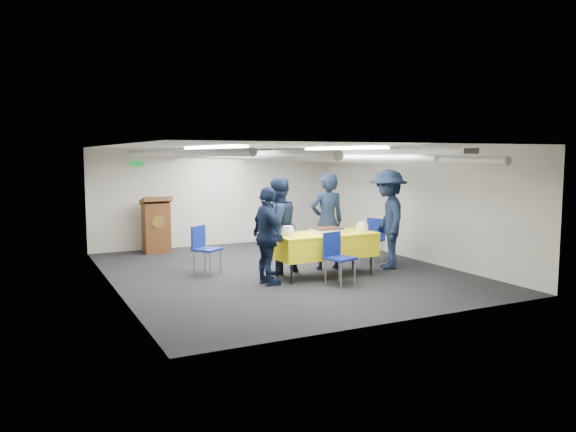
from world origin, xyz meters
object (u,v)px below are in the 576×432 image
object	(u,v)px
podium	(156,225)
chair_right	(373,236)
serving_table	(324,245)
sheet_cake	(327,230)
chair_near	(336,253)
sailor_d	(388,219)
sailor_c	(268,236)
sailor_b	(278,226)
chair_left	(203,245)
sailor_a	(327,221)

from	to	relation	value
podium	chair_right	bearing A→B (deg)	-39.47
serving_table	sheet_cake	size ratio (longest dim) A/B	3.54
chair_near	chair_right	world-z (taller)	same
sheet_cake	sailor_d	bearing A→B (deg)	1.65
serving_table	sailor_c	size ratio (longest dim) A/B	1.13
sailor_b	sailor_d	bearing A→B (deg)	151.25
podium	chair_near	bearing A→B (deg)	-65.82
sailor_b	sailor_d	size ratio (longest dim) A/B	0.93
chair_right	chair_left	world-z (taller)	same
podium	sailor_a	world-z (taller)	sailor_a
podium	serving_table	bearing A→B (deg)	-60.54
chair_left	sailor_a	distance (m)	2.33
chair_near	sailor_d	world-z (taller)	sailor_d
sheet_cake	sailor_d	distance (m)	1.35
sailor_b	sailor_c	bearing A→B (deg)	39.45
podium	sailor_c	world-z (taller)	sailor_c
podium	sailor_b	xyz separation A→B (m)	(1.47, -3.15, 0.26)
sailor_d	sailor_b	bearing A→B (deg)	-78.34
podium	sailor_d	bearing A→B (deg)	-45.83
sailor_c	chair_near	bearing A→B (deg)	-117.30
sheet_cake	chair_right	xyz separation A→B (m)	(1.46, 0.67, -0.28)
sheet_cake	sailor_a	bearing A→B (deg)	60.03
podium	chair_left	size ratio (longest dim) A/B	1.44
sailor_a	sailor_d	xyz separation A→B (m)	(1.09, -0.41, 0.03)
sheet_cake	podium	size ratio (longest dim) A/B	0.41
serving_table	sailor_a	world-z (taller)	sailor_a
sailor_b	chair_right	bearing A→B (deg)	168.33
sheet_cake	podium	xyz separation A→B (m)	(-2.19, 3.69, -0.20)
chair_right	serving_table	bearing A→B (deg)	-155.10
podium	sailor_d	xyz separation A→B (m)	(3.54, -3.65, 0.33)
serving_table	chair_left	distance (m)	2.19
chair_right	sailor_d	world-z (taller)	sailor_d
chair_left	sailor_b	bearing A→B (deg)	-24.75
podium	chair_near	distance (m)	4.80
sheet_cake	sailor_b	bearing A→B (deg)	143.52
chair_near	chair_left	world-z (taller)	same
sailor_c	chair_right	bearing A→B (deg)	-73.89
sheet_cake	sailor_d	xyz separation A→B (m)	(1.35, 0.04, 0.13)
chair_left	sailor_b	distance (m)	1.39
chair_right	sheet_cake	bearing A→B (deg)	-155.26
sheet_cake	sailor_a	xyz separation A→B (m)	(0.26, 0.45, 0.09)
serving_table	sheet_cake	world-z (taller)	sheet_cake
sailor_b	chair_left	bearing A→B (deg)	-40.00
sheet_cake	sailor_c	xyz separation A→B (m)	(-1.25, -0.21, 0.00)
chair_left	sailor_c	xyz separation A→B (m)	(0.69, -1.31, 0.28)
podium	chair_near	xyz separation A→B (m)	(1.97, -4.38, -0.08)
chair_near	chair_right	distance (m)	2.18
sailor_c	sheet_cake	bearing A→B (deg)	-82.49
sailor_d	chair_left	bearing A→B (deg)	-82.68
serving_table	sailor_d	distance (m)	1.49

